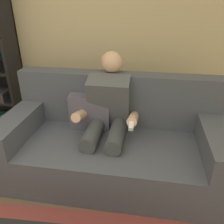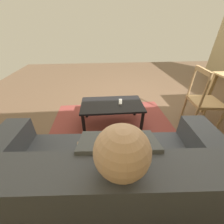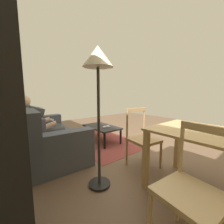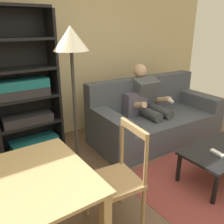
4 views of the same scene
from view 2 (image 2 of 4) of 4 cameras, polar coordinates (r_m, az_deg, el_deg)
name	(u,v)px [view 2 (image 2 of 4)]	position (r m, az deg, el deg)	size (l,w,h in m)	color
ground_plane	(151,109)	(2.91, 15.73, 1.24)	(8.03, 8.03, 0.00)	brown
couch	(108,184)	(1.28, -1.76, -27.43)	(2.09, 1.06, 0.94)	#474C56
person_lounging	(116,171)	(1.04, 1.73, -22.83)	(0.61, 0.94, 1.15)	#4C5156
coffee_table	(112,107)	(2.21, 0.00, 2.25)	(0.96, 0.54, 0.38)	black
tv_remote	(120,102)	(2.22, 3.46, 4.13)	(0.05, 0.17, 0.02)	white
dining_chair_facing_couch	(204,101)	(2.53, 33.32, 3.72)	(0.47, 0.47, 0.94)	tan
area_rug	(112,123)	(2.39, 0.00, -4.56)	(2.00, 1.40, 0.01)	brown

